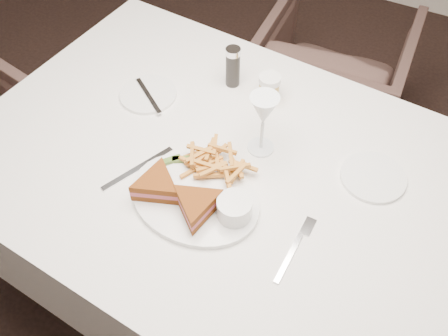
% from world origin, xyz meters
% --- Properties ---
extents(table, '(1.45, 1.04, 0.75)m').
position_xyz_m(table, '(-0.06, 0.34, 0.38)').
color(table, white).
rests_on(table, ground).
extents(chair_far, '(0.62, 0.59, 0.61)m').
position_xyz_m(chair_far, '(-0.08, 1.33, 0.31)').
color(chair_far, '#48322C').
rests_on(chair_far, ground).
extents(table_setting, '(0.81, 0.64, 0.18)m').
position_xyz_m(table_setting, '(-0.09, 0.30, 0.79)').
color(table_setting, white).
rests_on(table_setting, table).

